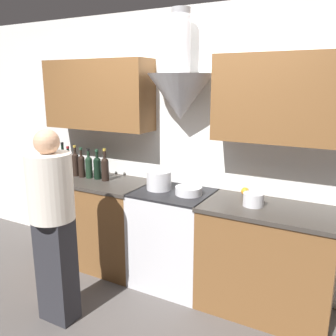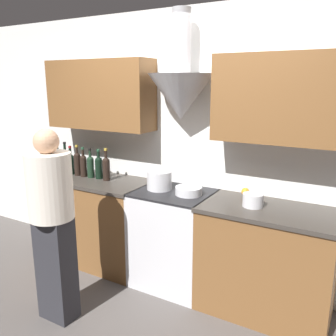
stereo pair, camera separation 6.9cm
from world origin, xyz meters
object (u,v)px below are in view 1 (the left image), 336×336
at_px(saucepan, 253,200).
at_px(wine_bottle_2, 69,163).
at_px(wine_bottle_6, 97,167).
at_px(mixing_bowl, 189,191).
at_px(person_foreground_left, 53,220).
at_px(wine_bottle_3, 76,163).
at_px(wine_bottle_0, 56,161).
at_px(orange_fruit, 245,191).
at_px(wine_bottle_4, 82,165).
at_px(wine_bottle_5, 89,166).
at_px(stock_pot, 159,180).
at_px(stove_range, 173,238).
at_px(wine_bottle_1, 63,161).
at_px(wine_bottle_7, 105,168).

bearing_deg(saucepan, wine_bottle_2, 179.09).
distance_m(wine_bottle_6, saucepan, 1.67).
height_order(mixing_bowl, person_foreground_left, person_foreground_left).
distance_m(wine_bottle_3, saucepan, 1.96).
xyz_separation_m(wine_bottle_3, saucepan, (1.96, -0.04, -0.09)).
distance_m(wine_bottle_0, wine_bottle_3, 0.29).
xyz_separation_m(wine_bottle_0, orange_fruit, (2.11, 0.22, -0.11)).
bearing_deg(wine_bottle_0, wine_bottle_4, 0.04).
relative_size(wine_bottle_3, wine_bottle_5, 1.05).
distance_m(wine_bottle_0, mixing_bowl, 1.65).
bearing_deg(stock_pot, wine_bottle_2, -179.98).
xyz_separation_m(wine_bottle_0, wine_bottle_6, (0.58, 0.02, -0.01)).
bearing_deg(wine_bottle_4, wine_bottle_2, 178.94).
relative_size(wine_bottle_3, wine_bottle_6, 1.06).
bearing_deg(person_foreground_left, wine_bottle_2, 127.43).
relative_size(wine_bottle_0, stock_pot, 1.49).
height_order(wine_bottle_4, person_foreground_left, person_foreground_left).
xyz_separation_m(orange_fruit, person_foreground_left, (-1.19, -1.16, -0.10)).
bearing_deg(wine_bottle_2, wine_bottle_3, 2.15).
bearing_deg(wine_bottle_2, saucepan, -0.91).
relative_size(wine_bottle_4, mixing_bowl, 1.32).
xyz_separation_m(stock_pot, orange_fruit, (0.77, 0.21, -0.05)).
bearing_deg(saucepan, stove_range, 178.33).
height_order(stock_pot, mixing_bowl, stock_pot).
distance_m(wine_bottle_6, stock_pot, 0.76).
relative_size(wine_bottle_0, wine_bottle_1, 1.00).
height_order(wine_bottle_4, wine_bottle_6, wine_bottle_4).
distance_m(wine_bottle_1, wine_bottle_6, 0.48).
bearing_deg(wine_bottle_7, wine_bottle_3, 179.48).
bearing_deg(person_foreground_left, saucepan, 34.47).
relative_size(stove_range, wine_bottle_1, 2.65).
relative_size(mixing_bowl, saucepan, 1.43).
distance_m(wine_bottle_0, saucepan, 2.25).
height_order(wine_bottle_2, saucepan, wine_bottle_2).
relative_size(wine_bottle_2, person_foreground_left, 0.20).
bearing_deg(wine_bottle_6, orange_fruit, 7.36).
distance_m(wine_bottle_2, wine_bottle_7, 0.50).
bearing_deg(wine_bottle_5, stock_pot, -0.25).
xyz_separation_m(wine_bottle_5, mixing_bowl, (1.18, -0.02, -0.09)).
height_order(wine_bottle_5, mixing_bowl, wine_bottle_5).
xyz_separation_m(wine_bottle_2, wine_bottle_3, (0.10, 0.00, 0.01)).
bearing_deg(orange_fruit, wine_bottle_2, -173.67).
distance_m(wine_bottle_5, person_foreground_left, 1.07).
bearing_deg(wine_bottle_5, wine_bottle_1, 178.90).
xyz_separation_m(wine_bottle_4, saucepan, (1.87, -0.03, -0.08)).
relative_size(wine_bottle_2, orange_fruit, 4.42).
xyz_separation_m(stove_range, wine_bottle_4, (-1.11, 0.01, 0.59)).
height_order(wine_bottle_3, wine_bottle_4, wine_bottle_3).
bearing_deg(wine_bottle_5, wine_bottle_4, -175.38).
bearing_deg(wine_bottle_6, wine_bottle_4, -174.60).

